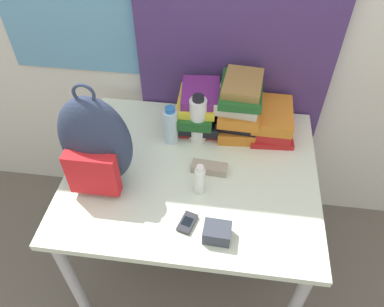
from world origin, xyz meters
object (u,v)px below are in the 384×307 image
at_px(backpack, 96,145).
at_px(book_stack_left, 199,109).
at_px(sunscreen_bottle, 200,180).
at_px(sunglasses_case, 209,168).
at_px(camera_pouch, 217,233).
at_px(book_stack_right, 272,121).
at_px(cell_phone, 187,223).
at_px(water_bottle, 171,126).
at_px(book_stack_center, 240,106).
at_px(sports_bottle, 198,119).

distance_m(backpack, book_stack_left, 0.54).
xyz_separation_m(sunscreen_bottle, sunglasses_case, (0.03, 0.11, -0.05)).
xyz_separation_m(book_stack_left, sunglasses_case, (0.08, -0.29, -0.08)).
distance_m(sunscreen_bottle, sunglasses_case, 0.13).
xyz_separation_m(book_stack_left, camera_pouch, (0.14, -0.61, -0.07)).
xyz_separation_m(backpack, camera_pouch, (0.49, -0.21, -0.17)).
xyz_separation_m(book_stack_right, sunscreen_bottle, (-0.29, -0.40, 0.00)).
xyz_separation_m(book_stack_right, cell_phone, (-0.32, -0.57, -0.06)).
bearing_deg(book_stack_left, sunscreen_bottle, -82.49).
distance_m(book_stack_left, water_bottle, 0.17).
relative_size(backpack, sunscreen_bottle, 3.25).
bearing_deg(sunglasses_case, water_bottle, 139.35).
bearing_deg(sunscreen_bottle, water_bottle, 120.47).
bearing_deg(backpack, book_stack_center, 36.61).
bearing_deg(water_bottle, sunscreen_bottle, -59.53).
bearing_deg(sunscreen_bottle, book_stack_center, 71.68).
bearing_deg(sunglasses_case, backpack, -165.92).
bearing_deg(book_stack_left, book_stack_right, 0.12).
bearing_deg(sports_bottle, water_bottle, -164.78).
xyz_separation_m(water_bottle, camera_pouch, (0.25, -0.48, -0.06)).
xyz_separation_m(book_stack_center, cell_phone, (-0.16, -0.57, -0.13)).
relative_size(book_stack_right, camera_pouch, 2.59).
height_order(backpack, book_stack_center, backpack).
distance_m(backpack, book_stack_center, 0.67).
xyz_separation_m(backpack, water_bottle, (0.24, 0.27, -0.11)).
distance_m(water_bottle, sports_bottle, 0.12).
distance_m(backpack, book_stack_right, 0.81).
height_order(book_stack_right, water_bottle, water_bottle).
height_order(backpack, camera_pouch, backpack).
height_order(backpack, book_stack_right, backpack).
bearing_deg(backpack, book_stack_left, 48.70).
distance_m(book_stack_center, camera_pouch, 0.62).
bearing_deg(book_stack_left, book_stack_center, 0.30).
height_order(book_stack_left, water_bottle, book_stack_left).
height_order(sunscreen_bottle, cell_phone, sunscreen_bottle).
distance_m(book_stack_center, cell_phone, 0.60).
height_order(backpack, sports_bottle, backpack).
xyz_separation_m(water_bottle, cell_phone, (0.14, -0.44, -0.08)).
height_order(book_stack_left, book_stack_right, book_stack_left).
distance_m(book_stack_right, camera_pouch, 0.64).
relative_size(book_stack_left, sunscreen_bottle, 1.82).
xyz_separation_m(book_stack_left, book_stack_right, (0.34, 0.00, -0.03)).
bearing_deg(book_stack_left, cell_phone, -87.32).
height_order(water_bottle, sports_bottle, sports_bottle).
bearing_deg(book_stack_center, book_stack_left, -179.70).
height_order(sports_bottle, sunscreen_bottle, sports_bottle).
bearing_deg(sunglasses_case, cell_phone, -100.95).
distance_m(sports_bottle, sunscreen_bottle, 0.32).
relative_size(book_stack_left, sunglasses_case, 1.73).
bearing_deg(sunglasses_case, book_stack_left, 105.58).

